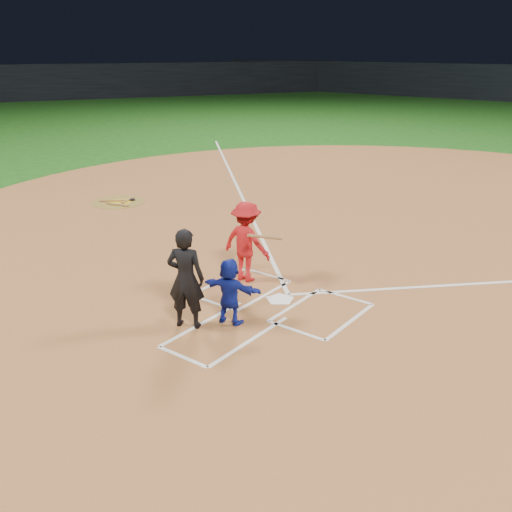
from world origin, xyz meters
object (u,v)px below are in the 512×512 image
Objects in this scene: home_plate at (280,299)px; on_deck_circle at (119,202)px; batter_at_plate at (246,242)px; umpire at (186,279)px; catcher at (230,291)px.

home_plate reaches higher than on_deck_circle.
on_deck_circle is 0.98× the size of batter_at_plate.
umpire is (7.78, -4.99, 0.92)m from on_deck_circle.
on_deck_circle is 1.37× the size of catcher.
umpire is 1.07× the size of batter_at_plate.
on_deck_circle is at bearing -19.82° from home_plate.
umpire reaches higher than home_plate.
catcher reaches higher than on_deck_circle.
catcher is 0.71× the size of batter_at_plate.
umpire is at bearing -78.57° from batter_at_plate.
on_deck_circle is at bearing -57.03° from umpire.
on_deck_circle is 9.44m from catcher.
catcher is (-0.17, -1.36, 0.61)m from home_plate.
home_plate is at bearing -134.41° from umpire.
on_deck_circle is 0.92× the size of umpire.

